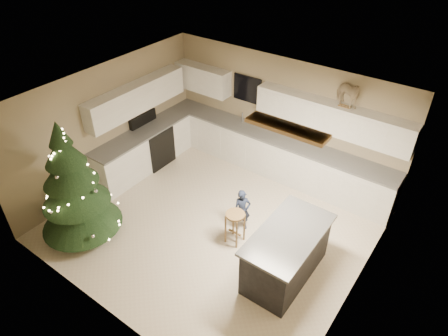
{
  "coord_description": "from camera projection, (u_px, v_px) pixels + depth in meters",
  "views": [
    {
      "loc": [
        3.51,
        -4.48,
        5.42
      ],
      "look_at": [
        0.0,
        0.35,
        1.15
      ],
      "focal_mm": 32.0,
      "sensor_mm": 36.0,
      "label": 1
    }
  ],
  "objects": [
    {
      "name": "ground_plane",
      "position": [
        213.0,
        224.0,
        7.78
      ],
      "size": [
        5.5,
        5.5,
        0.0
      ],
      "primitive_type": "plane",
      "color": "beige"
    },
    {
      "name": "room_shell",
      "position": [
        213.0,
        149.0,
        6.75
      ],
      "size": [
        5.52,
        5.02,
        2.61
      ],
      "color": "tan",
      "rests_on": "ground_plane"
    },
    {
      "name": "cabinetry",
      "position": [
        225.0,
        141.0,
        8.86
      ],
      "size": [
        5.5,
        3.2,
        2.0
      ],
      "color": "white",
      "rests_on": "ground_plane"
    },
    {
      "name": "island",
      "position": [
        286.0,
        254.0,
        6.53
      ],
      "size": [
        0.9,
        1.7,
        0.95
      ],
      "color": "black",
      "rests_on": "ground_plane"
    },
    {
      "name": "bar_stool",
      "position": [
        235.0,
        221.0,
        7.14
      ],
      "size": [
        0.35,
        0.35,
        0.67
      ],
      "rotation": [
        0.0,
        0.0,
        0.41
      ],
      "color": "olive",
      "rests_on": "ground_plane"
    },
    {
      "name": "christmas_tree",
      "position": [
        74.0,
        192.0,
        7.04
      ],
      "size": [
        1.5,
        1.45,
        2.4
      ],
      "rotation": [
        0.0,
        0.0,
        -0.36
      ],
      "color": "#3F2816",
      "rests_on": "ground_plane"
    },
    {
      "name": "toddler",
      "position": [
        242.0,
        210.0,
        7.46
      ],
      "size": [
        0.37,
        0.37,
        0.87
      ],
      "primitive_type": "imported",
      "rotation": [
        0.0,
        0.0,
        0.78
      ],
      "color": "#172230",
      "rests_on": "ground_plane"
    },
    {
      "name": "rocking_horse",
      "position": [
        347.0,
        93.0,
        7.33
      ],
      "size": [
        0.66,
        0.49,
        0.53
      ],
      "rotation": [
        0.0,
        0.0,
        1.16
      ],
      "color": "olive",
      "rests_on": "cabinetry"
    }
  ]
}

